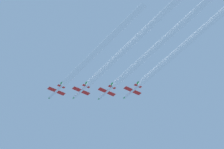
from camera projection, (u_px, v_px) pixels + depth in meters
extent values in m
cylinder|color=silver|center=(56.00, 92.00, 326.96)|extent=(1.17, 10.11, 1.17)
cone|color=#198C33|center=(49.00, 98.00, 330.70)|extent=(1.11, 1.70, 1.11)
ellipsoid|color=#0C263F|center=(53.00, 93.00, 328.69)|extent=(0.64, 2.34, 0.53)
cube|color=red|center=(56.00, 91.00, 326.59)|extent=(8.52, 2.02, 0.13)
cube|color=red|center=(61.00, 86.00, 324.06)|extent=(3.62, 1.17, 0.13)
cube|color=#198C33|center=(61.00, 84.00, 325.07)|extent=(0.11, 1.38, 1.81)
cylinder|color=black|center=(62.00, 86.00, 323.60)|extent=(0.88, 0.64, 0.88)
cylinder|color=silver|center=(81.00, 91.00, 325.87)|extent=(1.17, 10.11, 1.17)
cone|color=#198C33|center=(74.00, 98.00, 329.60)|extent=(1.11, 1.70, 1.11)
ellipsoid|color=#0C263F|center=(78.00, 93.00, 327.59)|extent=(0.64, 2.34, 0.53)
cube|color=red|center=(81.00, 91.00, 325.49)|extent=(8.52, 2.02, 0.13)
cube|color=red|center=(86.00, 86.00, 322.96)|extent=(3.62, 1.17, 0.13)
cube|color=#198C33|center=(86.00, 84.00, 323.97)|extent=(0.11, 1.38, 1.81)
cylinder|color=black|center=(87.00, 85.00, 322.50)|extent=(0.88, 0.64, 0.88)
cylinder|color=silver|center=(106.00, 92.00, 324.07)|extent=(1.17, 10.11, 1.17)
cone|color=#198C33|center=(99.00, 99.00, 327.81)|extent=(1.11, 1.70, 1.11)
ellipsoid|color=#0C263F|center=(103.00, 94.00, 325.80)|extent=(0.64, 2.34, 0.53)
cube|color=red|center=(107.00, 92.00, 323.70)|extent=(8.52, 2.02, 0.13)
cube|color=red|center=(112.00, 87.00, 321.17)|extent=(3.62, 1.17, 0.13)
cube|color=#198C33|center=(112.00, 85.00, 322.18)|extent=(0.11, 1.38, 1.81)
cylinder|color=black|center=(113.00, 86.00, 320.71)|extent=(0.88, 0.64, 0.88)
cylinder|color=silver|center=(132.00, 91.00, 321.98)|extent=(1.17, 10.11, 1.17)
cone|color=#198C33|center=(124.00, 98.00, 325.72)|extent=(1.11, 1.70, 1.11)
ellipsoid|color=#0C263F|center=(129.00, 93.00, 323.70)|extent=(0.64, 2.34, 0.53)
cube|color=red|center=(132.00, 91.00, 321.60)|extent=(8.52, 2.02, 0.13)
cube|color=red|center=(138.00, 86.00, 319.08)|extent=(3.62, 1.17, 0.13)
cube|color=#198C33|center=(138.00, 83.00, 320.08)|extent=(0.11, 1.38, 1.81)
cylinder|color=black|center=(139.00, 85.00, 318.61)|extent=(0.88, 0.64, 0.88)
cylinder|color=white|center=(94.00, 55.00, 307.33)|extent=(1.43, 51.34, 1.43)
cylinder|color=white|center=(102.00, 47.00, 303.43)|extent=(2.72, 59.04, 2.72)
cylinder|color=white|center=(123.00, 51.00, 304.86)|extent=(1.43, 55.70, 1.43)
cylinder|color=white|center=(132.00, 43.00, 300.63)|extent=(2.72, 64.05, 2.72)
cylinder|color=white|center=(151.00, 52.00, 302.83)|extent=(1.43, 56.44, 1.43)
cylinder|color=white|center=(161.00, 43.00, 298.54)|extent=(2.72, 64.90, 2.72)
cylinder|color=white|center=(185.00, 45.00, 298.26)|extent=(1.43, 64.26, 1.43)
cylinder|color=white|center=(197.00, 35.00, 293.38)|extent=(2.72, 73.90, 2.72)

